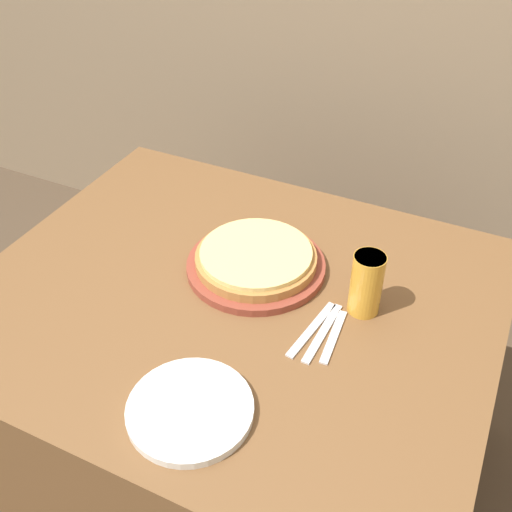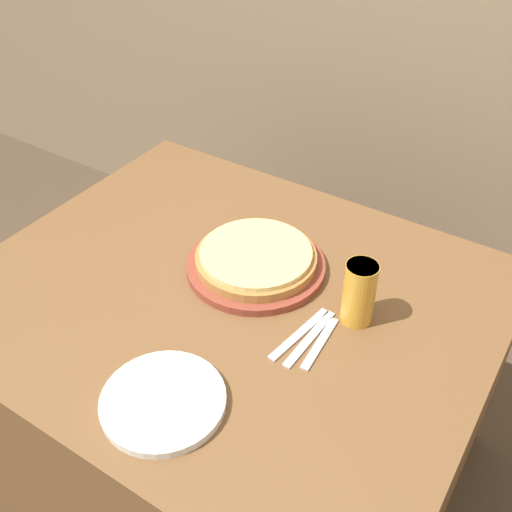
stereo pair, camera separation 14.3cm
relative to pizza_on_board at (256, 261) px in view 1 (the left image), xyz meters
name	(u,v)px [view 1 (the left image)]	position (x,y,z in m)	size (l,w,h in m)	color
ground_plane	(238,465)	(-0.01, -0.10, -0.73)	(12.00, 12.00, 0.00)	#473828
dining_table	(236,391)	(-0.01, -0.10, -0.38)	(1.19, 1.00, 0.71)	brown
pizza_on_board	(256,261)	(0.00, 0.00, 0.00)	(0.34, 0.34, 0.06)	brown
beer_glass	(367,282)	(0.28, -0.02, 0.06)	(0.07, 0.07, 0.15)	gold
dinner_plate	(190,409)	(0.07, -0.43, -0.02)	(0.24, 0.24, 0.02)	silver
fork	(312,329)	(0.20, -0.13, -0.02)	(0.05, 0.19, 0.00)	silver
dinner_knife	(323,333)	(0.22, -0.13, -0.02)	(0.02, 0.19, 0.00)	silver
spoon	(334,336)	(0.25, -0.13, -0.02)	(0.03, 0.16, 0.00)	silver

